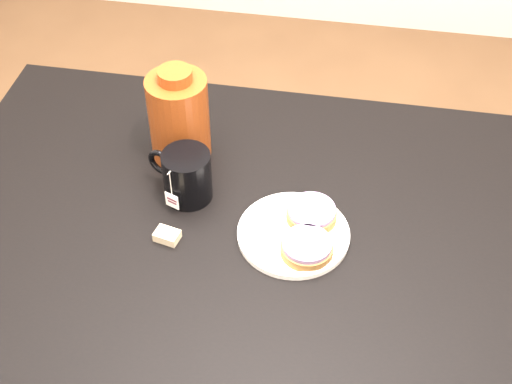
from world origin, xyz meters
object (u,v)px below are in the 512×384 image
(plate, at_px, (293,233))
(teabag_pouch, at_px, (167,236))
(mug, at_px, (186,175))
(table, at_px, (284,267))
(bagel_back, at_px, (312,213))
(bagel_package, at_px, (179,117))
(bagel_front, at_px, (307,247))

(plate, distance_m, teabag_pouch, 0.24)
(mug, bearing_deg, teabag_pouch, -73.29)
(mug, xyz_separation_m, teabag_pouch, (-0.01, -0.12, -0.04))
(table, relative_size, teabag_pouch, 31.11)
(bagel_back, xyz_separation_m, mug, (-0.25, 0.03, 0.03))
(table, xyz_separation_m, plate, (0.01, 0.01, 0.09))
(table, distance_m, bagel_package, 0.37)
(mug, xyz_separation_m, bagel_package, (-0.04, 0.12, 0.04))
(bagel_back, bearing_deg, teabag_pouch, -161.15)
(plate, xyz_separation_m, mug, (-0.22, 0.07, 0.05))
(bagel_package, bearing_deg, bagel_back, -27.67)
(bagel_back, xyz_separation_m, bagel_package, (-0.29, 0.15, 0.07))
(plate, bearing_deg, mug, 161.78)
(bagel_front, relative_size, teabag_pouch, 3.00)
(plate, distance_m, mug, 0.24)
(plate, height_order, bagel_back, bagel_back)
(plate, distance_m, bagel_package, 0.34)
(table, relative_size, bagel_front, 10.36)
(table, relative_size, plate, 6.65)
(teabag_pouch, bearing_deg, bagel_package, 97.59)
(mug, bearing_deg, bagel_package, 130.69)
(bagel_package, bearing_deg, table, -39.29)
(bagel_back, bearing_deg, table, -129.84)
(teabag_pouch, bearing_deg, mug, 85.22)
(bagel_front, bearing_deg, teabag_pouch, -179.25)
(bagel_front, distance_m, teabag_pouch, 0.26)
(bagel_package, bearing_deg, teabag_pouch, -82.41)
(teabag_pouch, height_order, bagel_package, bagel_package)
(table, distance_m, plate, 0.09)
(plate, relative_size, teabag_pouch, 4.68)
(bagel_back, distance_m, mug, 0.25)
(plate, relative_size, bagel_front, 1.56)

